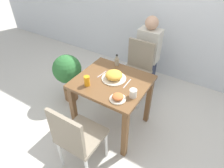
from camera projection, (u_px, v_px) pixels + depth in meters
name	position (u px, v px, depth m)	size (l,w,h in m)	color
ground_plane	(112.00, 124.00, 2.77)	(16.00, 16.00, 0.00)	beige
dining_table	(112.00, 90.00, 2.39)	(0.83, 0.74, 0.76)	brown
chair_near	(76.00, 137.00, 1.98)	(0.42, 0.42, 0.91)	gray
chair_far	(136.00, 68.00, 2.95)	(0.42, 0.42, 0.91)	gray
food_plate	(114.00, 76.00, 2.30)	(0.29, 0.29, 0.10)	beige
side_plate	(118.00, 97.00, 2.04)	(0.17, 0.17, 0.06)	beige
drink_cup	(133.00, 93.00, 2.06)	(0.08, 0.08, 0.09)	silver
juice_glass	(87.00, 81.00, 2.20)	(0.07, 0.07, 0.12)	orange
sauce_bottle	(117.00, 61.00, 2.53)	(0.05, 0.05, 0.16)	gray
fork_utensil	(102.00, 74.00, 2.40)	(0.03, 0.16, 0.00)	silver
spoon_utensil	(127.00, 84.00, 2.26)	(0.01, 0.18, 0.00)	silver
potted_plant_left	(68.00, 72.00, 2.89)	(0.41, 0.41, 0.76)	brown
person_figure	(148.00, 53.00, 3.18)	(0.34, 0.22, 1.17)	#2D3347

